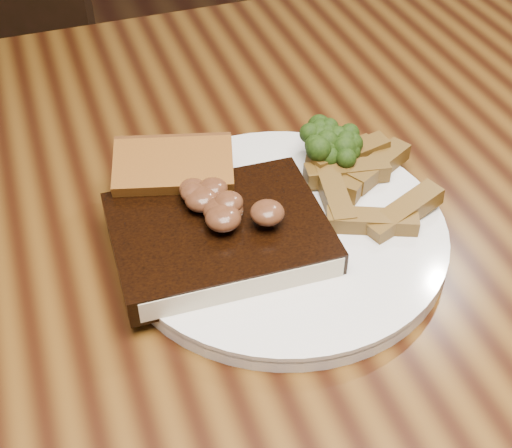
% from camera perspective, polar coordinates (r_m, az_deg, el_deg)
% --- Properties ---
extents(dining_table, '(1.60, 0.90, 0.75)m').
position_cam_1_polar(dining_table, '(0.66, 1.67, -7.62)').
color(dining_table, '#523210').
rests_on(dining_table, ground).
extents(chair_far, '(0.56, 0.56, 0.90)m').
position_cam_1_polar(chair_far, '(1.31, -19.17, 8.99)').
color(chair_far, black).
rests_on(chair_far, ground).
extents(plate, '(0.32, 0.32, 0.01)m').
position_cam_1_polar(plate, '(0.59, 2.14, -0.85)').
color(plate, white).
rests_on(plate, dining_table).
extents(steak, '(0.17, 0.13, 0.02)m').
position_cam_1_polar(steak, '(0.57, -2.96, -0.81)').
color(steak, black).
rests_on(steak, plate).
extents(steak_bone, '(0.16, 0.02, 0.02)m').
position_cam_1_polar(steak_bone, '(0.53, -1.11, -5.05)').
color(steak_bone, beige).
rests_on(steak_bone, plate).
extents(mushroom_pile, '(0.08, 0.08, 0.03)m').
position_cam_1_polar(mushroom_pile, '(0.56, -2.21, 1.68)').
color(mushroom_pile, '#5A301C').
rests_on(mushroom_pile, steak).
extents(garlic_bread, '(0.11, 0.08, 0.02)m').
position_cam_1_polar(garlic_bread, '(0.62, -6.45, 2.93)').
color(garlic_bread, '#8C5719').
rests_on(garlic_bread, plate).
extents(potato_wedges, '(0.10, 0.10, 0.02)m').
position_cam_1_polar(potato_wedges, '(0.62, 8.21, 2.78)').
color(potato_wedges, brown).
rests_on(potato_wedges, plate).
extents(broccoli_cluster, '(0.06, 0.06, 0.04)m').
position_cam_1_polar(broccoli_cluster, '(0.64, 5.55, 5.69)').
color(broccoli_cluster, '#223B0D').
rests_on(broccoli_cluster, plate).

